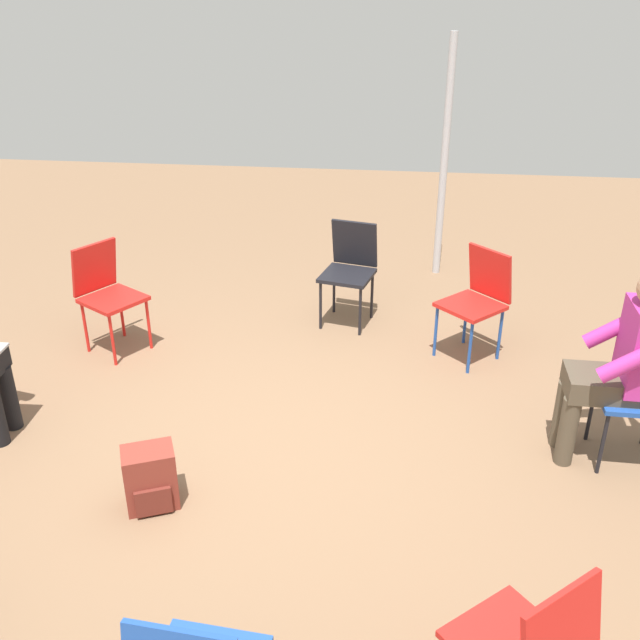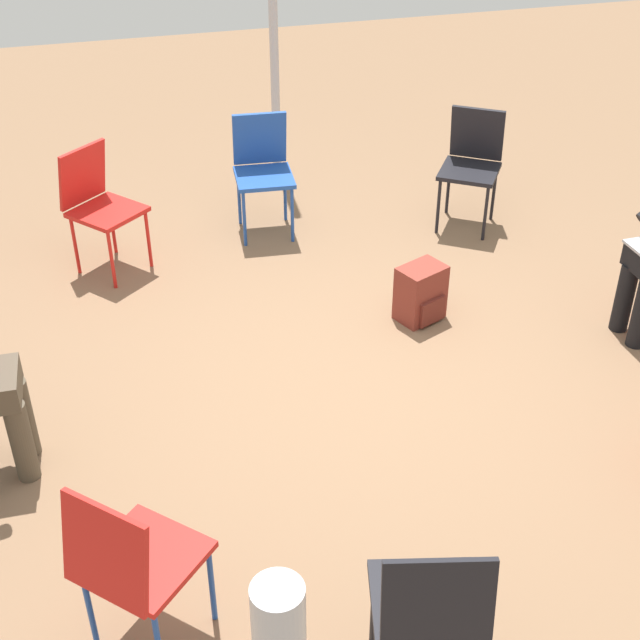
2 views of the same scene
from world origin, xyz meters
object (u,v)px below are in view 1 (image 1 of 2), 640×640
(chair_southeast, at_px, (106,290))
(backpack_near_laptop_user, at_px, (151,481))
(chair_southwest, at_px, (478,296))
(chair_south, at_px, (350,266))
(person_in_magenta, at_px, (625,358))

(chair_southeast, bearing_deg, backpack_near_laptop_user, 59.37)
(chair_southwest, relative_size, chair_south, 1.00)
(chair_south, bearing_deg, backpack_near_laptop_user, 83.19)
(chair_southwest, distance_m, backpack_near_laptop_user, 2.75)
(chair_southwest, xyz_separation_m, chair_southeast, (2.81, 0.22, 0.00))
(chair_southeast, height_order, person_in_magenta, person_in_magenta)
(chair_southeast, height_order, backpack_near_laptop_user, chair_southeast)
(chair_southeast, relative_size, backpack_near_laptop_user, 2.36)
(chair_south, height_order, person_in_magenta, person_in_magenta)
(chair_southeast, xyz_separation_m, person_in_magenta, (-3.52, 1.00, 0.20))
(chair_southwest, bearing_deg, person_in_magenta, 165.19)
(chair_southwest, height_order, chair_south, same)
(person_in_magenta, xyz_separation_m, backpack_near_laptop_user, (2.61, 0.74, -0.54))
(chair_southeast, distance_m, backpack_near_laptop_user, 2.00)
(chair_southwest, xyz_separation_m, person_in_magenta, (-0.72, 1.22, 0.20))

